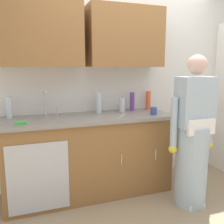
# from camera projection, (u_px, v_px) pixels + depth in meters

# --- Properties ---
(ground_plane) EXTENTS (9.00, 9.00, 0.00)m
(ground_plane) POSITION_uv_depth(u_px,v_px,m) (159.00, 215.00, 2.55)
(ground_plane) COLOR #998466
(kitchen_wall_with_uppers) EXTENTS (4.80, 0.44, 2.70)m
(kitchen_wall_with_uppers) POSITION_uv_depth(u_px,v_px,m) (114.00, 69.00, 3.17)
(kitchen_wall_with_uppers) COLOR silver
(kitchen_wall_with_uppers) RESTS_ON ground
(counter_cabinet) EXTENTS (1.90, 0.62, 0.90)m
(counter_cabinet) POSITION_uv_depth(u_px,v_px,m) (89.00, 157.00, 2.94)
(counter_cabinet) COLOR brown
(counter_cabinet) RESTS_ON ground
(countertop) EXTENTS (1.96, 0.66, 0.04)m
(countertop) POSITION_uv_depth(u_px,v_px,m) (89.00, 118.00, 2.86)
(countertop) COLOR gray
(countertop) RESTS_ON counter_cabinet
(sink) EXTENTS (0.50, 0.36, 0.35)m
(sink) POSITION_uv_depth(u_px,v_px,m) (51.00, 120.00, 2.73)
(sink) COLOR #B7BABF
(sink) RESTS_ON counter_cabinet
(person_at_sink) EXTENTS (0.55, 0.34, 1.62)m
(person_at_sink) POSITION_uv_depth(u_px,v_px,m) (193.00, 144.00, 2.65)
(person_at_sink) COLOR white
(person_at_sink) RESTS_ON ground
(bottle_water_short) EXTENTS (0.08, 0.08, 0.25)m
(bottle_water_short) POSITION_uv_depth(u_px,v_px,m) (99.00, 103.00, 3.05)
(bottle_water_short) COLOR silver
(bottle_water_short) RESTS_ON countertop
(bottle_cleaner_spray) EXTENTS (0.06, 0.06, 0.24)m
(bottle_cleaner_spray) POSITION_uv_depth(u_px,v_px,m) (9.00, 107.00, 2.72)
(bottle_cleaner_spray) COLOR silver
(bottle_cleaner_spray) RESTS_ON countertop
(bottle_soap) EXTENTS (0.08, 0.08, 0.17)m
(bottle_soap) POSITION_uv_depth(u_px,v_px,m) (122.00, 105.00, 3.14)
(bottle_soap) COLOR silver
(bottle_soap) RESTS_ON countertop
(bottle_dish_liquid) EXTENTS (0.06, 0.06, 0.24)m
(bottle_dish_liquid) POSITION_uv_depth(u_px,v_px,m) (148.00, 100.00, 3.32)
(bottle_dish_liquid) COLOR #E05933
(bottle_dish_liquid) RESTS_ON countertop
(bottle_water_tall) EXTENTS (0.06, 0.06, 0.24)m
(bottle_water_tall) POSITION_uv_depth(u_px,v_px,m) (132.00, 101.00, 3.21)
(bottle_water_tall) COLOR #66388C
(bottle_water_tall) RESTS_ON countertop
(cup_by_sink) EXTENTS (0.08, 0.08, 0.09)m
(cup_by_sink) POSITION_uv_depth(u_px,v_px,m) (154.00, 111.00, 2.94)
(cup_by_sink) COLOR #33478C
(cup_by_sink) RESTS_ON countertop
(knife_on_counter) EXTENTS (0.17, 0.20, 0.01)m
(knife_on_counter) POSITION_uv_depth(u_px,v_px,m) (121.00, 116.00, 2.84)
(knife_on_counter) COLOR silver
(knife_on_counter) RESTS_ON countertop
(sponge) EXTENTS (0.11, 0.07, 0.03)m
(sponge) POSITION_uv_depth(u_px,v_px,m) (21.00, 123.00, 2.44)
(sponge) COLOR #4CBF4C
(sponge) RESTS_ON countertop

